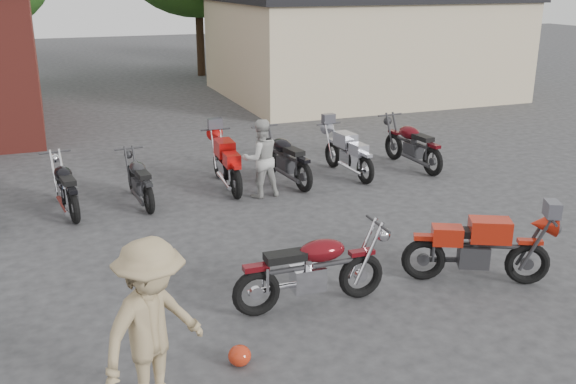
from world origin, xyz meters
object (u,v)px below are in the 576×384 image
object	(u,v)px
row_bike_2	(65,184)
row_bike_5	(285,155)
row_bike_7	(412,142)
row_bike_6	(348,150)
helmet	(240,356)
row_bike_4	(226,160)
sportbike	(480,245)
row_bike_3	(139,178)
person_tan	(153,329)
vintage_motorcycle	(313,265)
person_light	(261,158)

from	to	relation	value
row_bike_2	row_bike_5	xyz separation A→B (m)	(4.56, 0.28, 0.05)
row_bike_5	row_bike_7	xyz separation A→B (m)	(3.21, 0.05, 0.01)
row_bike_2	row_bike_5	world-z (taller)	row_bike_5
row_bike_5	row_bike_6	world-z (taller)	row_bike_5
helmet	row_bike_7	bearing A→B (deg)	46.26
row_bike_4	helmet	bearing A→B (deg)	167.28
sportbike	row_bike_3	xyz separation A→B (m)	(-4.08, 5.32, -0.07)
person_tan	row_bike_7	distance (m)	10.01
vintage_motorcycle	row_bike_3	distance (m)	5.35
person_light	vintage_motorcycle	bearing A→B (deg)	76.97
helmet	row_bike_4	bearing A→B (deg)	75.55
helmet	row_bike_3	bearing A→B (deg)	91.88
person_light	row_bike_7	world-z (taller)	person_light
person_tan	row_bike_5	xyz separation A→B (m)	(3.99, 6.91, -0.36)
person_tan	vintage_motorcycle	bearing A→B (deg)	-0.13
row_bike_4	row_bike_5	xyz separation A→B (m)	(1.30, -0.08, -0.00)
row_bike_5	row_bike_7	bearing A→B (deg)	-97.46
row_bike_2	row_bike_4	distance (m)	3.28
sportbike	row_bike_2	xyz separation A→B (m)	(-5.47, 5.31, -0.04)
vintage_motorcycle	row_bike_4	bearing A→B (deg)	87.68
row_bike_4	row_bike_2	bearing A→B (deg)	97.96
row_bike_2	row_bike_5	size ratio (longest dim) A/B	0.92
sportbike	row_bike_7	world-z (taller)	row_bike_7
sportbike	person_light	distance (m)	5.15
helmet	row_bike_7	xyz separation A→B (m)	(6.18, 6.45, 0.49)
row_bike_6	person_tan	bearing A→B (deg)	136.46
row_bike_5	row_bike_7	distance (m)	3.21
helmet	row_bike_2	distance (m)	6.35
person_tan	row_bike_6	size ratio (longest dim) A/B	0.97
helmet	row_bike_6	world-z (taller)	row_bike_6
person_light	row_bike_2	size ratio (longest dim) A/B	0.84
helmet	row_bike_6	xyz separation A→B (m)	(4.49, 6.41, 0.45)
person_light	person_tan	world-z (taller)	person_tan
vintage_motorcycle	row_bike_5	size ratio (longest dim) A/B	1.01
person_light	row_bike_3	size ratio (longest dim) A/B	0.89
person_light	row_bike_6	xyz separation A→B (m)	(2.32, 0.74, -0.23)
sportbike	row_bike_6	xyz separation A→B (m)	(0.60, 5.59, -0.02)
sportbike	helmet	size ratio (longest dim) A/B	7.63
person_light	row_bike_3	bearing A→B (deg)	-14.05
row_bike_6	row_bike_3	bearing A→B (deg)	88.42
person_tan	row_bike_4	bearing A→B (deg)	36.31
sportbike	row_bike_5	world-z (taller)	row_bike_5
person_tan	row_bike_5	size ratio (longest dim) A/B	0.92
sportbike	row_bike_4	bearing A→B (deg)	137.68
row_bike_3	person_light	bearing A→B (deg)	-105.83
vintage_motorcycle	row_bike_6	world-z (taller)	vintage_motorcycle
row_bike_6	row_bike_7	bearing A→B (deg)	-93.46
person_tan	row_bike_7	bearing A→B (deg)	11.40
helmet	row_bike_5	distance (m)	7.08
vintage_motorcycle	row_bike_2	distance (m)	5.90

